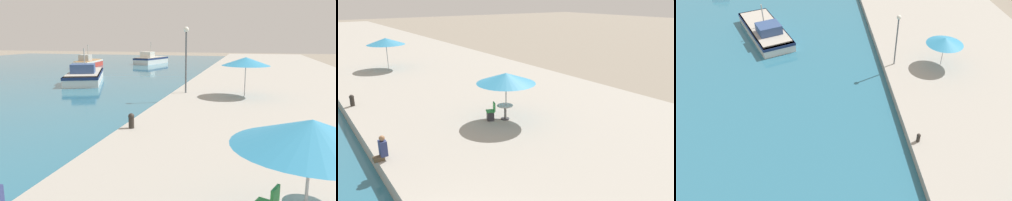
% 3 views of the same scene
% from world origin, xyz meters
% --- Properties ---
extents(quay_promenade, '(16.00, 90.00, 0.65)m').
position_xyz_m(quay_promenade, '(8.00, 37.00, 0.33)').
color(quay_promenade, '#A39E93').
rests_on(quay_promenade, ground_plane).
extents(fishing_boat_mid, '(6.68, 10.07, 3.37)m').
position_xyz_m(fishing_boat_mid, '(-11.05, 31.29, 0.71)').
color(fishing_boat_mid, silver).
rests_on(fishing_boat_mid, water_basin).
extents(cafe_umbrella_white, '(3.13, 3.13, 2.58)m').
position_xyz_m(cafe_umbrella_white, '(5.01, 23.14, 2.96)').
color(cafe_umbrella_white, '#B7B7B7').
rests_on(cafe_umbrella_white, quay_promenade).
extents(mooring_bollard, '(0.26, 0.26, 0.65)m').
position_xyz_m(mooring_bollard, '(0.50, 14.02, 1.00)').
color(mooring_bollard, '#2D2823').
rests_on(mooring_bollard, quay_promenade).
extents(lamppost, '(0.36, 0.36, 4.56)m').
position_xyz_m(lamppost, '(0.95, 23.63, 3.74)').
color(lamppost, '#565B60').
rests_on(lamppost, quay_promenade).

